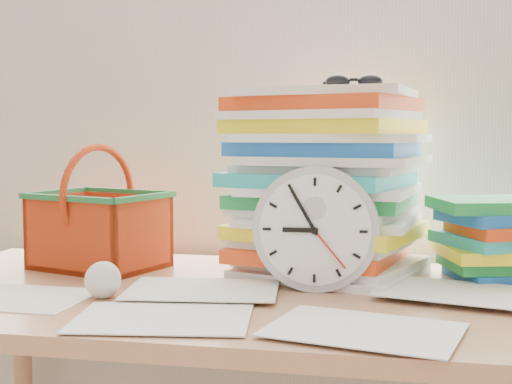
% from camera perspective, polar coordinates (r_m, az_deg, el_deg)
% --- Properties ---
extents(curtain, '(2.40, 0.01, 2.50)m').
position_cam_1_polar(curtain, '(1.68, 2.75, 13.67)').
color(curtain, beige).
rests_on(curtain, room_shell).
extents(desk, '(1.40, 0.70, 0.75)m').
position_cam_1_polar(desk, '(1.34, 0.09, -11.03)').
color(desk, '#B37A54').
rests_on(desk, ground).
extents(paper_stack, '(0.44, 0.39, 0.38)m').
position_cam_1_polar(paper_stack, '(1.45, 5.79, 0.74)').
color(paper_stack, white).
rests_on(paper_stack, desk).
extents(clock, '(0.23, 0.05, 0.23)m').
position_cam_1_polar(clock, '(1.31, 4.85, -2.92)').
color(clock, '#B4B5B9').
rests_on(clock, desk).
extents(sunglasses, '(0.15, 0.13, 0.03)m').
position_cam_1_polar(sunglasses, '(1.44, 7.83, 8.77)').
color(sunglasses, black).
rests_on(sunglasses, paper_stack).
extents(book_stack, '(0.33, 0.30, 0.16)m').
position_cam_1_polar(book_stack, '(1.47, 19.30, -3.62)').
color(book_stack, white).
rests_on(book_stack, desk).
extents(basket, '(0.31, 0.27, 0.26)m').
position_cam_1_polar(basket, '(1.56, -12.46, -1.24)').
color(basket, '#CB3E13').
rests_on(basket, desk).
extents(crumpled_ball, '(0.07, 0.07, 0.07)m').
position_cam_1_polar(crumpled_ball, '(1.28, -12.17, -6.87)').
color(crumpled_ball, silver).
rests_on(crumpled_ball, desk).
extents(scattered_papers, '(1.26, 0.42, 0.02)m').
position_cam_1_polar(scattered_papers, '(1.32, 0.09, -7.65)').
color(scattered_papers, white).
rests_on(scattered_papers, desk).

